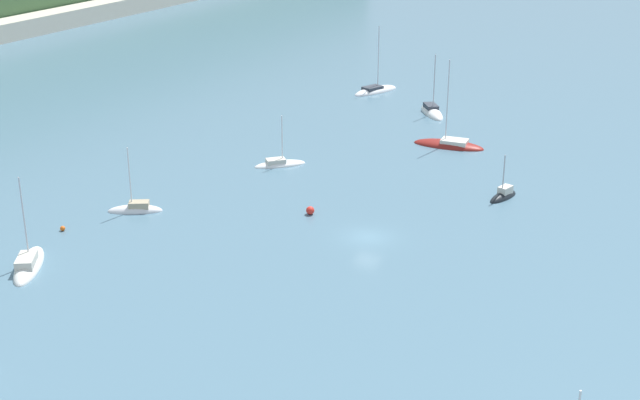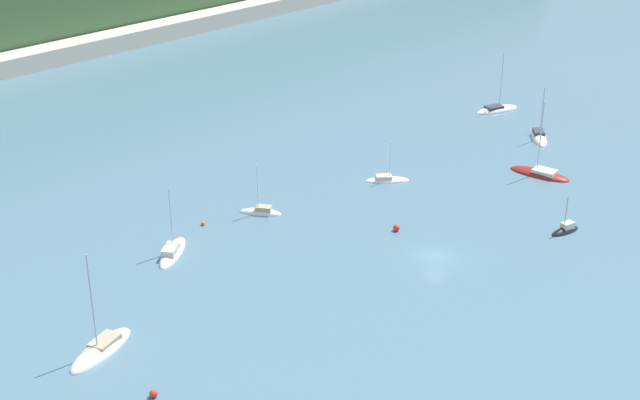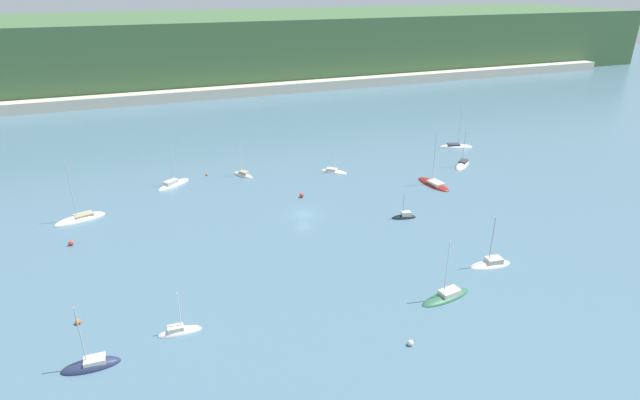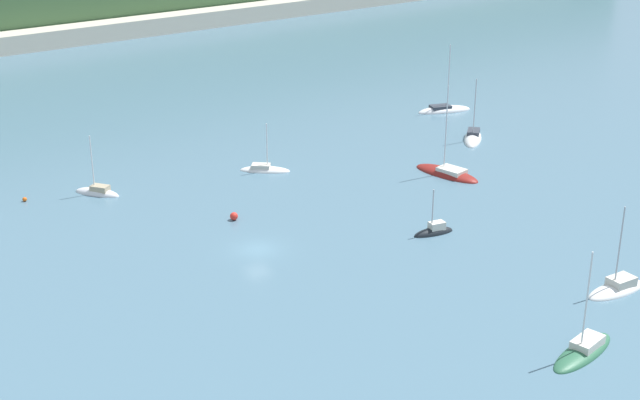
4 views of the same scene
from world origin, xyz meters
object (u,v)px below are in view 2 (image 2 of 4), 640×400
at_px(sailboat_8, 387,180).
at_px(sailboat_12, 101,351).
at_px(sailboat_1, 539,138).
at_px(sailboat_9, 540,174).
at_px(sailboat_7, 261,213).
at_px(mooring_buoy_1, 153,394).
at_px(sailboat_4, 497,110).
at_px(sailboat_2, 565,231).
at_px(mooring_buoy_2, 396,228).
at_px(sailboat_6, 172,253).
at_px(mooring_buoy_0, 203,223).

distance_m(sailboat_8, sailboat_12, 52.33).
bearing_deg(sailboat_1, sailboat_9, -7.96).
xyz_separation_m(sailboat_7, mooring_buoy_1, (-33.34, -21.07, 0.27)).
distance_m(sailboat_4, sailboat_7, 56.07).
height_order(sailboat_4, sailboat_9, sailboat_9).
distance_m(sailboat_2, mooring_buoy_2, 21.16).
bearing_deg(mooring_buoy_1, sailboat_12, 84.45).
bearing_deg(sailboat_4, sailboat_8, -151.37).
height_order(sailboat_6, sailboat_7, sailboat_6).
height_order(sailboat_9, mooring_buoy_2, sailboat_9).
height_order(mooring_buoy_0, mooring_buoy_1, mooring_buoy_1).
distance_m(sailboat_4, mooring_buoy_1, 91.90).
bearing_deg(sailboat_8, sailboat_9, 1.76).
xyz_separation_m(sailboat_4, mooring_buoy_0, (-63.50, 2.68, 0.17)).
bearing_deg(sailboat_4, mooring_buoy_2, -141.08).
distance_m(sailboat_6, mooring_buoy_0, 8.19).
relative_size(sailboat_4, mooring_buoy_0, 21.67).
xyz_separation_m(sailboat_7, mooring_buoy_0, (-7.43, 2.85, 0.14)).
relative_size(sailboat_7, mooring_buoy_1, 9.89).
bearing_deg(mooring_buoy_2, sailboat_4, 18.74).
xyz_separation_m(sailboat_7, sailboat_8, (19.57, -5.25, -0.03)).
height_order(sailboat_1, mooring_buoy_0, sailboat_1).
height_order(sailboat_4, mooring_buoy_1, sailboat_4).
relative_size(sailboat_1, mooring_buoy_0, 18.72).
distance_m(sailboat_4, mooring_buoy_0, 63.56).
relative_size(sailboat_7, mooring_buoy_0, 15.15).
height_order(sailboat_6, sailboat_8, sailboat_6).
height_order(sailboat_8, mooring_buoy_2, sailboat_8).
distance_m(sailboat_1, sailboat_9, 15.03).
bearing_deg(sailboat_6, sailboat_1, -45.45).
relative_size(sailboat_4, sailboat_6, 1.18).
relative_size(mooring_buoy_0, mooring_buoy_2, 0.58).
distance_m(sailboat_9, mooring_buoy_2, 28.39).
xyz_separation_m(sailboat_7, sailboat_9, (36.31, -19.93, -0.03)).
bearing_deg(mooring_buoy_1, mooring_buoy_2, 6.85).
xyz_separation_m(sailboat_2, sailboat_6, (-37.37, 31.26, -0.02)).
height_order(sailboat_2, sailboat_6, sailboat_6).
height_order(sailboat_8, mooring_buoy_1, sailboat_8).
height_order(sailboat_4, sailboat_7, sailboat_4).
relative_size(sailboat_6, sailboat_12, 0.76).
xyz_separation_m(sailboat_12, mooring_buoy_2, (40.58, -4.68, 0.36)).
relative_size(sailboat_1, sailboat_8, 1.42).
bearing_deg(sailboat_9, mooring_buoy_2, 74.21).
xyz_separation_m(sailboat_2, mooring_buoy_2, (-14.26, 15.63, 0.29)).
bearing_deg(sailboat_7, sailboat_12, 76.86).
xyz_separation_m(sailboat_4, sailboat_6, (-71.00, -0.61, 0.04)).
xyz_separation_m(sailboat_2, sailboat_8, (-2.87, 26.45, -0.05)).
xyz_separation_m(sailboat_1, sailboat_4, (6.91, 12.32, -0.02)).
relative_size(sailboat_2, sailboat_7, 0.73).
distance_m(sailboat_8, mooring_buoy_2, 15.72).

